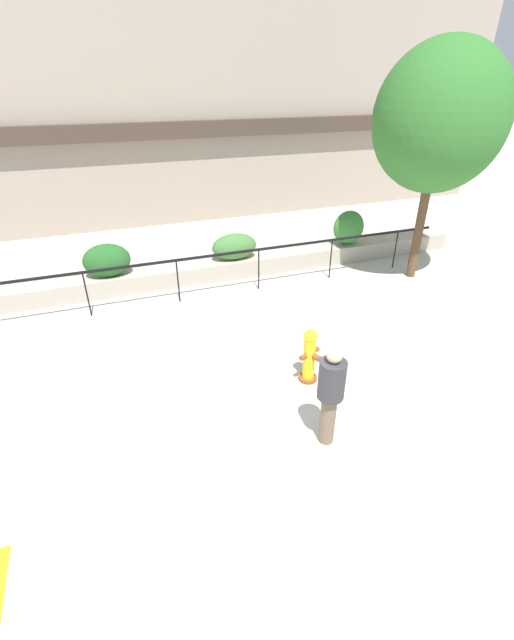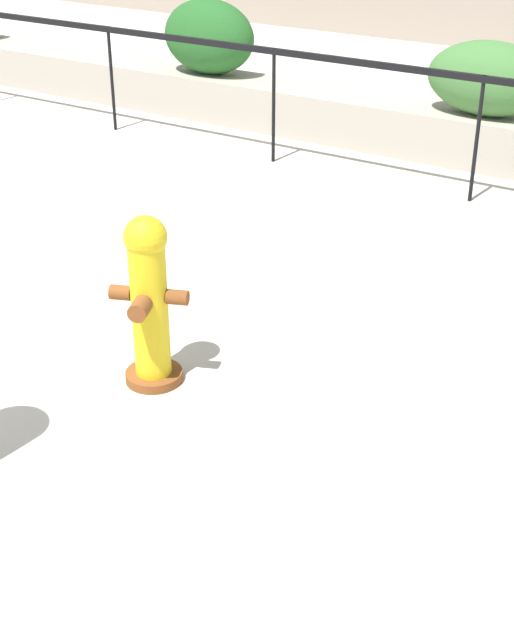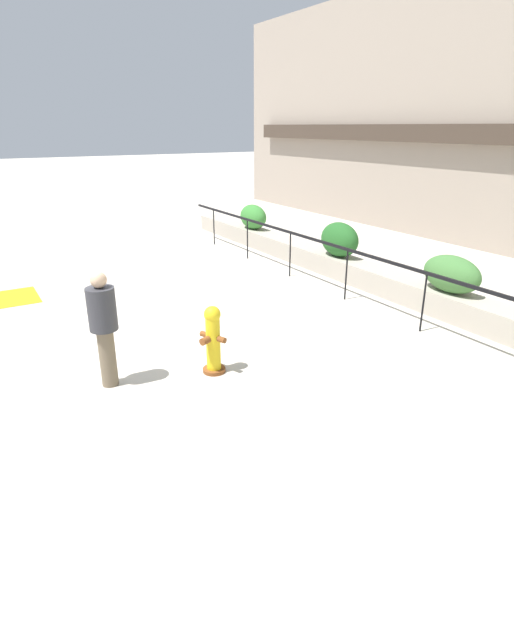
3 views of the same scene
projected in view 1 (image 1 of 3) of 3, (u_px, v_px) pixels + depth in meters
The scene contains 10 objects.
ground_plane at pixel (240, 432), 6.91m from camera, with size 120.00×120.00×0.00m, color beige.
building_facade at pixel (129, 110), 14.69m from camera, with size 30.00×1.36×8.00m.
planter_wall_low at pixel (171, 276), 11.67m from camera, with size 18.00×0.70×0.50m, color #ADA393.
fence_railing_segment at pixel (176, 264), 10.40m from camera, with size 15.00×0.05×1.15m.
hedge_bush_1 at pixel (107, 260), 10.86m from camera, with size 1.18×0.70×0.85m, color #235B23.
hedge_bush_2 at pixel (234, 246), 11.92m from camera, with size 1.28×0.65×0.73m, color #427538.
hedge_bush_3 at pixel (349, 228), 12.93m from camera, with size 0.97×0.70×1.02m, color #387F33.
fire_hydrant at pixel (309, 355), 7.83m from camera, with size 0.47×0.48×1.08m.
street_tree at pixel (440, 119), 10.27m from camera, with size 3.32×2.98×5.85m.
pedestrian at pixel (331, 391), 6.27m from camera, with size 0.56×0.56×1.73m.
Camera 1 is at (-1.51, -4.88, 5.01)m, focal length 24.00 mm.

